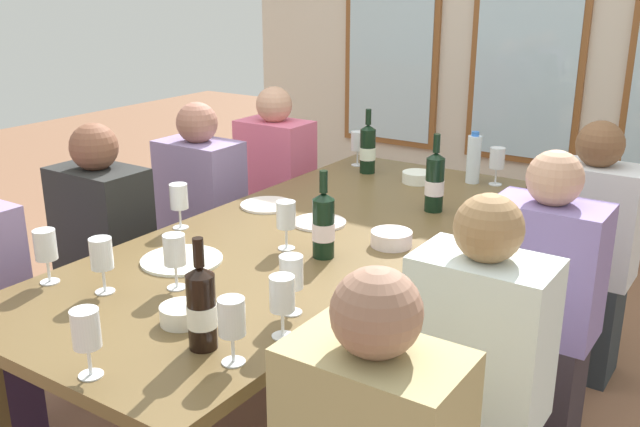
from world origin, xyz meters
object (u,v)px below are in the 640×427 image
object	(u,v)px
wine_glass_3	(179,199)
seated_person_3	(586,258)
wine_glass_0	(497,160)
wine_glass_6	(291,275)
tasting_bowl_1	(182,314)
wine_bottle_3	(368,149)
wine_glass_5	(286,217)
wine_bottle_2	(202,307)
wine_bottle_0	(323,225)
white_plate_0	(182,260)
white_plate_2	(267,205)
wine_glass_2	(232,319)
seated_person_4	(106,263)
wine_glass_7	(174,251)
wine_bottle_1	(435,182)
tasting_bowl_2	(391,239)
wine_glass_9	(45,246)
seated_person_5	(476,388)
wine_glass_1	(358,143)
water_bottle	(474,159)
tasting_bowl_0	(417,177)
wine_glass_10	(282,295)
wine_glass_4	(101,255)
seated_person_2	(276,195)
seated_person_6	(203,224)
white_plate_1	(319,222)
dining_table	(305,251)
seated_person_7	(540,312)
wine_glass_8	(86,330)

from	to	relation	value
wine_glass_3	seated_person_3	distance (m)	1.70
wine_glass_0	seated_person_3	size ratio (longest dim) A/B	0.16
wine_glass_3	seated_person_3	size ratio (longest dim) A/B	0.16
wine_glass_6	tasting_bowl_1	bearing A→B (deg)	-134.53
wine_bottle_3	wine_glass_5	bearing A→B (deg)	-74.94
wine_bottle_2	wine_bottle_0	bearing A→B (deg)	97.37
white_plate_0	white_plate_2	distance (m)	0.66
wine_glass_2	seated_person_4	world-z (taller)	seated_person_4
wine_glass_0	wine_glass_7	size ratio (longest dim) A/B	1.00
wine_bottle_1	tasting_bowl_1	size ratio (longest dim) A/B	2.59
white_plate_0	wine_glass_5	size ratio (longest dim) A/B	1.58
wine_bottle_3	tasting_bowl_2	bearing A→B (deg)	-54.81
wine_glass_9	seated_person_3	xyz separation A→B (m)	(1.22, 1.70, -0.34)
seated_person_3	seated_person_5	size ratio (longest dim) A/B	1.00
tasting_bowl_1	wine_glass_1	bearing A→B (deg)	105.63
wine_bottle_3	water_bottle	distance (m)	0.51
tasting_bowl_0	wine_glass_5	distance (m)	1.03
wine_glass_3	white_plate_2	bearing A→B (deg)	75.07
wine_glass_9	seated_person_5	bearing A→B (deg)	22.22
tasting_bowl_1	wine_glass_5	xyz separation A→B (m)	(-0.10, 0.62, 0.09)
white_plate_0	wine_glass_10	size ratio (longest dim) A/B	1.58
wine_glass_3	wine_glass_4	bearing A→B (deg)	-68.04
wine_glass_7	wine_bottle_2	bearing A→B (deg)	-35.42
white_plate_0	wine_glass_9	xyz separation A→B (m)	(-0.22, -0.36, 0.12)
wine_glass_4	seated_person_2	size ratio (longest dim) A/B	0.16
tasting_bowl_0	wine_glass_6	xyz separation A→B (m)	(0.31, -1.42, 0.09)
wine_glass_3	wine_glass_10	distance (m)	0.97
wine_glass_2	wine_glass_10	distance (m)	0.18
seated_person_4	wine_glass_3	bearing A→B (deg)	8.11
wine_glass_1	seated_person_6	distance (m)	0.87
tasting_bowl_1	wine_bottle_0	bearing A→B (deg)	85.23
wine_glass_0	white_plate_2	bearing A→B (deg)	-128.78
white_plate_0	wine_glass_7	xyz separation A→B (m)	(0.14, -0.16, 0.12)
wine_glass_0	wine_glass_10	xyz separation A→B (m)	(0.06, -1.71, 0.00)
wine_bottle_2	white_plate_1	bearing A→B (deg)	106.80
dining_table	seated_person_7	world-z (taller)	seated_person_7
wine_bottle_1	white_plate_0	bearing A→B (deg)	-115.72
wine_glass_4	wine_glass_10	world-z (taller)	same
tasting_bowl_2	wine_glass_0	xyz separation A→B (m)	(0.02, 0.96, 0.09)
seated_person_4	white_plate_1	bearing A→B (deg)	26.11
wine_glass_8	wine_glass_1	bearing A→B (deg)	103.62
white_plate_1	tasting_bowl_2	distance (m)	0.35
white_plate_0	seated_person_5	xyz separation A→B (m)	(1.00, 0.14, -0.22)
white_plate_1	wine_glass_6	xyz separation A→B (m)	(0.37, -0.68, 0.11)
white_plate_1	wine_glass_4	distance (m)	0.91
wine_bottle_1	wine_glass_10	bearing A→B (deg)	-83.80
wine_glass_3	seated_person_4	xyz separation A→B (m)	(-0.39, -0.06, -0.33)
dining_table	wine_glass_4	size ratio (longest dim) A/B	13.43
water_bottle	wine_glass_10	size ratio (longest dim) A/B	1.38
seated_person_2	seated_person_5	xyz separation A→B (m)	(1.64, -1.21, 0.00)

